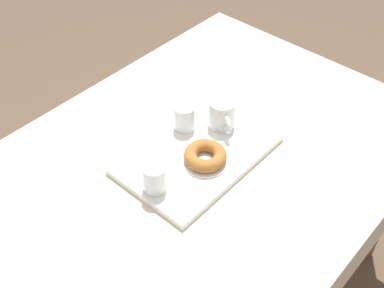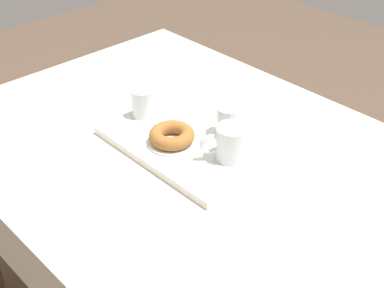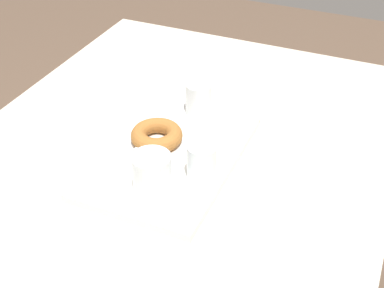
{
  "view_description": "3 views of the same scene",
  "coord_description": "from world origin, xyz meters",
  "px_view_note": "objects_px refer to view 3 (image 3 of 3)",
  "views": [
    {
      "loc": [
        -0.79,
        -0.67,
        1.82
      ],
      "look_at": [
        -0.02,
        0.02,
        0.82
      ],
      "focal_mm": 45.94,
      "sensor_mm": 36.0,
      "label": 1
    },
    {
      "loc": [
        0.91,
        -0.84,
        1.62
      ],
      "look_at": [
        0.02,
        -0.0,
        0.8
      ],
      "focal_mm": 51.01,
      "sensor_mm": 36.0,
      "label": 2
    },
    {
      "loc": [
        0.88,
        0.45,
        1.55
      ],
      "look_at": [
        -0.03,
        0.05,
        0.82
      ],
      "focal_mm": 49.49,
      "sensor_mm": 36.0,
      "label": 3
    }
  ],
  "objects_px": {
    "dining_table": "(167,191)",
    "tea_mug_left": "(152,175)",
    "water_glass_far": "(202,163)",
    "sugar_donut_left": "(157,135)",
    "water_glass_near": "(199,100)",
    "donut_plate_left": "(157,143)",
    "serving_tray": "(171,156)"
  },
  "relations": [
    {
      "from": "water_glass_near",
      "to": "donut_plate_left",
      "type": "xyz_separation_m",
      "value": [
        0.17,
        -0.04,
        -0.04
      ]
    },
    {
      "from": "serving_tray",
      "to": "water_glass_far",
      "type": "height_order",
      "value": "water_glass_far"
    },
    {
      "from": "dining_table",
      "to": "tea_mug_left",
      "type": "distance_m",
      "value": 0.21
    },
    {
      "from": "dining_table",
      "to": "donut_plate_left",
      "type": "height_order",
      "value": "donut_plate_left"
    },
    {
      "from": "water_glass_far",
      "to": "sugar_donut_left",
      "type": "relative_size",
      "value": 0.68
    },
    {
      "from": "water_glass_near",
      "to": "donut_plate_left",
      "type": "distance_m",
      "value": 0.18
    },
    {
      "from": "serving_tray",
      "to": "donut_plate_left",
      "type": "height_order",
      "value": "donut_plate_left"
    },
    {
      "from": "water_glass_far",
      "to": "tea_mug_left",
      "type": "bearing_deg",
      "value": -43.03
    },
    {
      "from": "dining_table",
      "to": "tea_mug_left",
      "type": "relative_size",
      "value": 12.3
    },
    {
      "from": "water_glass_far",
      "to": "sugar_donut_left",
      "type": "height_order",
      "value": "water_glass_far"
    },
    {
      "from": "tea_mug_left",
      "to": "water_glass_near",
      "type": "height_order",
      "value": "tea_mug_left"
    },
    {
      "from": "dining_table",
      "to": "serving_tray",
      "type": "xyz_separation_m",
      "value": [
        -0.01,
        0.01,
        0.1
      ]
    },
    {
      "from": "serving_tray",
      "to": "donut_plate_left",
      "type": "relative_size",
      "value": 3.4
    },
    {
      "from": "water_glass_far",
      "to": "donut_plate_left",
      "type": "bearing_deg",
      "value": -115.94
    },
    {
      "from": "dining_table",
      "to": "serving_tray",
      "type": "bearing_deg",
      "value": 147.0
    },
    {
      "from": "dining_table",
      "to": "water_glass_far",
      "type": "bearing_deg",
      "value": 68.35
    },
    {
      "from": "dining_table",
      "to": "water_glass_near",
      "type": "height_order",
      "value": "water_glass_near"
    },
    {
      "from": "water_glass_near",
      "to": "donut_plate_left",
      "type": "height_order",
      "value": "water_glass_near"
    },
    {
      "from": "dining_table",
      "to": "tea_mug_left",
      "type": "xyz_separation_m",
      "value": [
        0.13,
        0.03,
        0.16
      ]
    },
    {
      "from": "water_glass_near",
      "to": "sugar_donut_left",
      "type": "bearing_deg",
      "value": -12.66
    },
    {
      "from": "serving_tray",
      "to": "water_glass_far",
      "type": "distance_m",
      "value": 0.13
    },
    {
      "from": "water_glass_near",
      "to": "tea_mug_left",
      "type": "bearing_deg",
      "value": 4.98
    },
    {
      "from": "tea_mug_left",
      "to": "water_glass_far",
      "type": "relative_size",
      "value": 1.35
    },
    {
      "from": "donut_plate_left",
      "to": "water_glass_near",
      "type": "bearing_deg",
      "value": 167.34
    },
    {
      "from": "dining_table",
      "to": "sugar_donut_left",
      "type": "bearing_deg",
      "value": -126.94
    },
    {
      "from": "sugar_donut_left",
      "to": "water_glass_near",
      "type": "bearing_deg",
      "value": 167.34
    },
    {
      "from": "dining_table",
      "to": "water_glass_near",
      "type": "distance_m",
      "value": 0.25
    },
    {
      "from": "dining_table",
      "to": "water_glass_near",
      "type": "bearing_deg",
      "value": 179.63
    },
    {
      "from": "donut_plate_left",
      "to": "dining_table",
      "type": "bearing_deg",
      "value": 53.06
    },
    {
      "from": "dining_table",
      "to": "sugar_donut_left",
      "type": "relative_size",
      "value": 11.34
    },
    {
      "from": "water_glass_near",
      "to": "dining_table",
      "type": "bearing_deg",
      "value": -0.37
    },
    {
      "from": "serving_tray",
      "to": "sugar_donut_left",
      "type": "xyz_separation_m",
      "value": [
        -0.02,
        -0.04,
        0.04
      ]
    }
  ]
}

